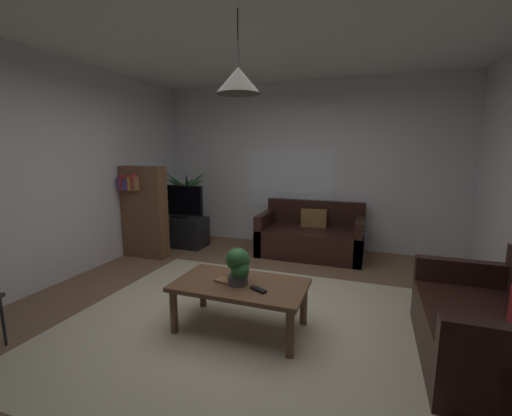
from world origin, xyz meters
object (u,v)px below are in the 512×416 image
Objects in this scene: tv_stand at (181,231)px; bookshelf_corner at (144,211)px; couch_under_window at (311,238)px; book_on_table_0 at (224,281)px; coffee_table at (240,290)px; remote_on_table_0 at (258,290)px; tv at (179,201)px; potted_plant_on_table at (238,264)px; potted_palm_corner at (186,206)px; couch_right_side at (489,333)px; pendant_lamp at (238,80)px.

tv_stand is 0.85m from bookshelf_corner.
book_on_table_0 is at bearing -98.36° from couch_under_window.
couch_under_window reaches higher than tv_stand.
bookshelf_corner is at bearing -105.05° from tv_stand.
remote_on_table_0 is at bearing -26.34° from coffee_table.
coffee_table is 1.33× the size of tv_stand.
remote_on_table_0 is 0.18× the size of tv.
book_on_table_0 is at bearing 103.93° from remote_on_table_0.
remote_on_table_0 is 0.29m from potted_plant_on_table.
coffee_table is 3.37m from potted_palm_corner.
bookshelf_corner reaches higher than book_on_table_0.
couch_under_window and couch_right_side have the same top height.
book_on_table_0 is 0.47× the size of potted_plant_on_table.
potted_plant_on_table is at bearing -102.48° from pendant_lamp.
couch_under_window is 1.77× the size of tv.
remote_on_table_0 is 0.11× the size of bookshelf_corner.
tv is 0.52m from potted_palm_corner.
couch_right_side is at bearing -26.89° from tv_stand.
tv_stand is at bearing 74.95° from bookshelf_corner.
tv is (-2.21, 2.23, 0.33)m from remote_on_table_0.
potted_plant_on_table reaches higher than coffee_table.
remote_on_table_0 is (0.36, -0.08, -0.00)m from book_on_table_0.
tv reaches higher than book_on_table_0.
potted_plant_on_table is at bearing -95.14° from couch_under_window.
bookshelf_corner is (-2.39, -0.95, 0.44)m from couch_under_window.
coffee_table is 0.26m from potted_plant_on_table.
coffee_table is 7.57× the size of book_on_table_0.
pendant_lamp is at bearing -47.14° from tv_stand.
couch_under_window is 2.38m from potted_palm_corner.
coffee_table is at bearing -86.25° from couch_right_side.
book_on_table_0 is at bearing -85.84° from couch_right_side.
tv is 1.38× the size of pendant_lamp.
couch_right_side is 2.14m from book_on_table_0.
couch_under_window is 10.07× the size of book_on_table_0.
remote_on_table_0 is 0.25× the size of pendant_lamp.
couch_right_side reaches higher than coffee_table.
couch_under_window is 9.93× the size of remote_on_table_0.
remote_on_table_0 is at bearing -45.61° from tv_stand.
tv is (-1.99, 2.13, 0.40)m from coffee_table.
coffee_table is 0.91× the size of potted_palm_corner.
remote_on_table_0 is 3.16m from tv_stand.
couch_right_side is 1.50× the size of tv_stand.
pendant_lamp reaches higher than couch_right_side.
couch_under_window is 1.77× the size of tv_stand.
potted_palm_corner is at bearing 106.83° from tv.
coffee_table is 0.17m from book_on_table_0.
potted_plant_on_table reaches higher than tv_stand.
bookshelf_corner is (-2.17, 1.48, 0.08)m from potted_plant_on_table.
potted_plant_on_table is at bearing 96.86° from remote_on_table_0.
tv_stand is at bearing -116.89° from couch_right_side.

